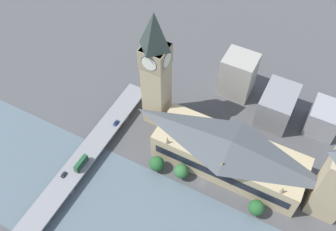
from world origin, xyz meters
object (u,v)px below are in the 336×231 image
object	(u,v)px
clock_tower	(156,69)
car_northbound_tail	(116,123)
car_northbound_lead	(64,175)
road_bridge	(63,185)
double_decker_bus_lead	(81,163)
parliament_hall	(229,154)

from	to	relation	value
clock_tower	car_northbound_tail	world-z (taller)	clock_tower
car_northbound_lead	car_northbound_tail	distance (m)	44.07
clock_tower	road_bridge	world-z (taller)	clock_tower
double_decker_bus_lead	car_northbound_tail	distance (m)	34.10
clock_tower	car_northbound_tail	bearing A→B (deg)	138.81
road_bridge	double_decker_bus_lead	bearing A→B (deg)	-9.99
parliament_hall	road_bridge	bearing A→B (deg)	126.92
road_bridge	double_decker_bus_lead	world-z (taller)	double_decker_bus_lead
parliament_hall	car_northbound_tail	xyz separation A→B (m)	(-7.37, 70.34, -5.55)
clock_tower	car_northbound_tail	xyz separation A→B (m)	(-20.22, 17.69, -35.80)
double_decker_bus_lead	car_northbound_lead	world-z (taller)	double_decker_bus_lead
parliament_hall	double_decker_bus_lead	bearing A→B (deg)	120.13
road_bridge	parliament_hall	bearing A→B (deg)	-53.08
clock_tower	car_northbound_tail	size ratio (longest dim) A/B	17.64
parliament_hall	car_northbound_tail	size ratio (longest dim) A/B	18.54
road_bridge	double_decker_bus_lead	size ratio (longest dim) A/B	15.52
car_northbound_lead	car_northbound_tail	size ratio (longest dim) A/B	0.84
parliament_hall	car_northbound_lead	bearing A→B (deg)	123.68
double_decker_bus_lead	car_northbound_lead	xyz separation A→B (m)	(-9.60, 5.20, -1.96)
parliament_hall	clock_tower	size ratio (longest dim) A/B	1.05
parliament_hall	clock_tower	world-z (taller)	clock_tower
double_decker_bus_lead	car_northbound_lead	distance (m)	11.10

